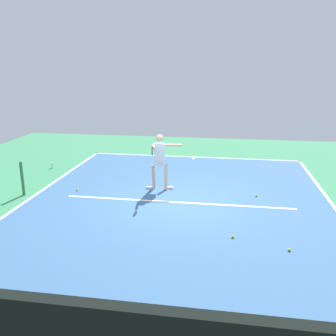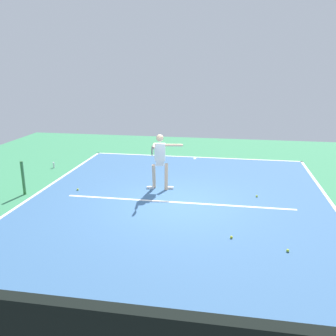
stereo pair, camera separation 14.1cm
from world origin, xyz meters
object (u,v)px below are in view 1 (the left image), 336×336
at_px(tennis_player, 160,158).
at_px(water_bottle, 52,165).
at_px(tennis_ball_by_sideline, 77,190).
at_px(tennis_ball_near_player, 233,237).
at_px(net_post, 22,179).
at_px(tennis_ball_far_corner, 289,250).
at_px(tennis_ball_by_baseline, 256,196).

xyz_separation_m(tennis_player, water_bottle, (4.63, -1.79, -0.94)).
xyz_separation_m(tennis_player, tennis_ball_by_sideline, (2.62, 0.58, -1.02)).
bearing_deg(tennis_player, tennis_ball_near_player, 118.77).
distance_m(tennis_ball_by_sideline, water_bottle, 3.11).
distance_m(net_post, tennis_player, 4.31).
height_order(net_post, tennis_ball_near_player, net_post).
relative_size(tennis_ball_near_player, tennis_ball_far_corner, 1.00).
distance_m(net_post, tennis_ball_by_sideline, 1.69).
bearing_deg(tennis_ball_by_sideline, tennis_ball_by_baseline, -176.47).
bearing_deg(tennis_player, tennis_ball_by_sideline, 5.03).
bearing_deg(tennis_player, water_bottle, -28.57).
bearing_deg(tennis_ball_by_baseline, net_post, 7.72).
xyz_separation_m(tennis_ball_far_corner, water_bottle, (8.14, -5.37, 0.08)).
xyz_separation_m(tennis_ball_by_baseline, water_bottle, (7.70, -2.02, 0.08)).
distance_m(tennis_ball_far_corner, water_bottle, 9.75).
distance_m(net_post, tennis_ball_near_player, 6.72).
distance_m(tennis_player, water_bottle, 5.05).
distance_m(tennis_player, tennis_ball_by_sideline, 2.87).
distance_m(tennis_ball_by_baseline, water_bottle, 7.96).
xyz_separation_m(net_post, tennis_ball_near_player, (-6.41, 1.95, -0.50)).
height_order(tennis_ball_by_sideline, water_bottle, water_bottle).
bearing_deg(tennis_ball_far_corner, tennis_player, -45.55).
bearing_deg(tennis_ball_by_sideline, tennis_player, -167.53).
height_order(tennis_ball_far_corner, tennis_ball_by_sideline, same).
relative_size(tennis_player, tennis_ball_far_corner, 27.59).
bearing_deg(tennis_ball_far_corner, tennis_ball_near_player, -19.83).
height_order(tennis_ball_by_baseline, tennis_ball_far_corner, same).
bearing_deg(tennis_ball_near_player, tennis_ball_by_baseline, -104.68).
height_order(tennis_ball_by_baseline, water_bottle, water_bottle).
bearing_deg(tennis_ball_by_baseline, tennis_ball_far_corner, 97.56).
xyz_separation_m(tennis_ball_near_player, water_bottle, (6.93, -4.93, 0.08)).
height_order(tennis_ball_near_player, water_bottle, water_bottle).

